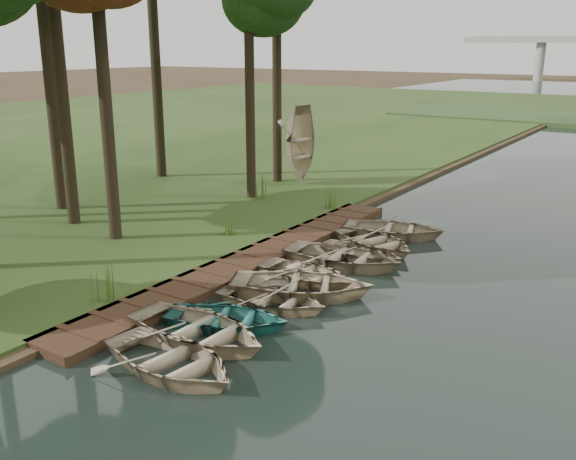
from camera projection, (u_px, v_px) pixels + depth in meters
The scene contains 17 objects.
ground at pixel (295, 273), 20.08m from camera, with size 300.00×300.00×0.00m, color #3D2F1D.
boardwalk at pixel (254, 260), 20.88m from camera, with size 1.60×16.00×0.30m, color #362215.
rowboat_0 at pixel (171, 357), 13.81m from camera, with size 2.54×3.55×0.74m, color tan.
rowboat_1 at pixel (198, 327), 15.21m from camera, with size 2.72×3.80×0.79m, color tan.
rowboat_2 at pixel (227, 316), 16.00m from camera, with size 2.24×3.14×0.65m, color #287167.
rowboat_3 at pixel (272, 296), 17.24m from camera, with size 2.23×3.12×0.65m, color tan.
rowboat_4 at pixel (302, 282), 18.02m from camera, with size 2.87×4.02×0.83m, color tan.
rowboat_5 at pixel (307, 271), 19.13m from camera, with size 2.28×3.19×0.66m, color tan.
rowboat_6 at pixel (343, 254), 20.48m from camera, with size 2.79×3.90×0.81m, color tan.
rowboat_7 at pixel (361, 250), 21.19m from camera, with size 2.15×3.01×0.62m, color tan.
rowboat_8 at pixel (375, 239), 22.22m from camera, with size 2.45×3.43×0.71m, color tan.
rowboat_9 at pixel (394, 227), 23.61m from camera, with size 2.63×3.69×0.76m, color tan.
stored_rowboat at pixel (301, 176), 31.51m from camera, with size 2.73×3.83×0.79m, color tan.
reeds_0 at pixel (103, 282), 16.92m from camera, with size 0.60×0.60×1.12m, color #3F661E.
reeds_1 at pixel (227, 223), 23.02m from camera, with size 0.60×0.60×0.87m, color #3F661E.
reeds_2 at pixel (259, 187), 28.32m from camera, with size 0.60×0.60×1.07m, color #3F661E.
reeds_3 at pixel (330, 197), 26.64m from camera, with size 0.60×0.60×1.02m, color #3F661E.
Camera 1 is at (10.21, -15.92, 6.87)m, focal length 40.00 mm.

